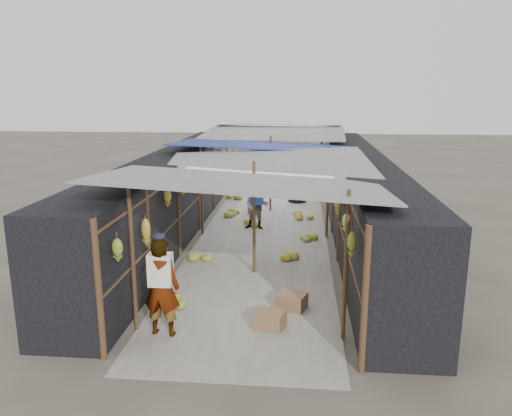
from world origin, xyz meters
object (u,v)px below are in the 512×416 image
(black_basin, at_px, (297,199))
(vendor_seated, at_px, (317,189))
(crate_near, at_px, (270,320))
(vendor_elderly, at_px, (161,287))
(shopper_blue, at_px, (257,205))

(black_basin, xyz_separation_m, vendor_seated, (0.77, 0.39, 0.34))
(black_basin, distance_m, vendor_seated, 0.92)
(crate_near, height_order, vendor_seated, vendor_seated)
(vendor_elderly, relative_size, vendor_seated, 2.00)
(shopper_blue, bearing_deg, vendor_seated, 72.42)
(black_basin, distance_m, shopper_blue, 4.07)
(black_basin, height_order, shopper_blue, shopper_blue)
(vendor_elderly, distance_m, shopper_blue, 6.85)
(vendor_elderly, height_order, shopper_blue, vendor_elderly)
(vendor_elderly, height_order, vendor_seated, vendor_elderly)
(crate_near, relative_size, vendor_elderly, 0.30)
(vendor_elderly, bearing_deg, black_basin, -96.53)
(shopper_blue, relative_size, vendor_seated, 1.69)
(crate_near, height_order, black_basin, crate_near)
(shopper_blue, bearing_deg, black_basin, 80.06)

